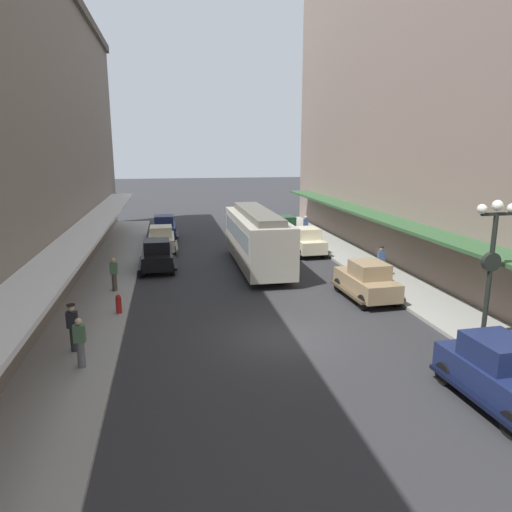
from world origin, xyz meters
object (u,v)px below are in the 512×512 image
at_px(pedestrian_0, 114,274).
at_px(lamp_post_with_clock, 490,269).
at_px(parked_car_6, 502,372).
at_px(pedestrian_4, 73,327).
at_px(streetcar, 257,236).
at_px(parked_car_2, 283,227).
at_px(parked_car_3, 164,227).
at_px(fire_hydrant, 119,304).
at_px(pedestrian_3, 80,342).
at_px(parked_car_5, 306,241).
at_px(pedestrian_2, 306,226).
at_px(parked_car_1, 367,280).
at_px(parked_car_4, 157,254).
at_px(pedestrian_1, 381,261).
at_px(parked_car_0, 161,239).

bearing_deg(pedestrian_0, lamp_post_with_clock, -35.29).
height_order(parked_car_6, lamp_post_with_clock, lamp_post_with_clock).
height_order(pedestrian_0, pedestrian_4, pedestrian_4).
xyz_separation_m(streetcar, pedestrian_0, (-7.79, -3.72, -0.91)).
height_order(parked_car_2, parked_car_3, same).
distance_m(fire_hydrant, pedestrian_3, 5.04).
height_order(parked_car_5, parked_car_6, same).
bearing_deg(pedestrian_2, parked_car_2, -178.45).
bearing_deg(parked_car_1, lamp_post_with_clock, -76.32).
relative_size(parked_car_1, streetcar, 0.45).
height_order(pedestrian_2, pedestrian_4, pedestrian_4).
bearing_deg(fire_hydrant, streetcar, 44.24).
relative_size(parked_car_3, parked_car_5, 0.99).
height_order(pedestrian_0, pedestrian_3, same).
relative_size(parked_car_5, pedestrian_4, 2.58).
relative_size(parked_car_1, parked_car_5, 1.00).
bearing_deg(pedestrian_3, parked_car_5, 51.81).
height_order(parked_car_2, parked_car_5, same).
relative_size(parked_car_4, lamp_post_with_clock, 0.83).
xyz_separation_m(parked_car_3, parked_car_4, (-0.35, -9.74, 0.00)).
bearing_deg(pedestrian_3, parked_car_1, 23.81).
xyz_separation_m(lamp_post_with_clock, pedestrian_3, (-13.42, 1.05, -2.00)).
bearing_deg(parked_car_4, streetcar, -4.91).
relative_size(parked_car_6, pedestrian_1, 2.58).
xyz_separation_m(parked_car_0, parked_car_3, (0.16, 4.81, 0.00)).
bearing_deg(parked_car_1, pedestrian_0, 165.24).
distance_m(parked_car_3, pedestrian_4, 21.17).
relative_size(parked_car_6, pedestrian_3, 2.63).
height_order(parked_car_2, pedestrian_4, parked_car_2).
relative_size(parked_car_3, pedestrian_3, 2.61).
distance_m(pedestrian_0, pedestrian_3, 8.34).
xyz_separation_m(parked_car_2, pedestrian_4, (-12.14, -19.34, 0.07)).
xyz_separation_m(parked_car_5, parked_car_6, (-0.11, -19.21, 0.00)).
bearing_deg(parked_car_3, parked_car_6, -70.77).
bearing_deg(pedestrian_3, parked_car_0, 82.43).
height_order(parked_car_3, pedestrian_2, parked_car_3).
height_order(parked_car_2, parked_car_6, same).
distance_m(parked_car_1, fire_hydrant, 11.23).
relative_size(parked_car_3, pedestrian_1, 2.56).
bearing_deg(pedestrian_0, streetcar, 25.52).
xyz_separation_m(parked_car_0, parked_car_4, (-0.19, -4.93, 0.00)).
height_order(parked_car_3, parked_car_5, same).
distance_m(parked_car_3, streetcar, 11.64).
distance_m(parked_car_5, pedestrian_1, 7.00).
height_order(streetcar, pedestrian_4, streetcar).
relative_size(parked_car_4, pedestrian_2, 2.61).
height_order(pedestrian_3, pedestrian_4, pedestrian_4).
height_order(parked_car_0, pedestrian_2, parked_car_0).
height_order(parked_car_2, fire_hydrant, parked_car_2).
height_order(lamp_post_with_clock, fire_hydrant, lamp_post_with_clock).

